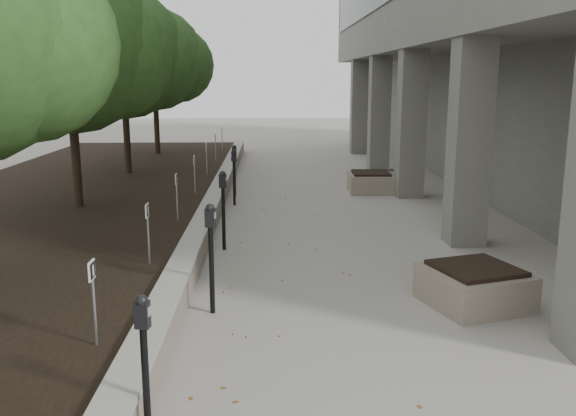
{
  "coord_description": "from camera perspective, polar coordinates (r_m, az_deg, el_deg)",
  "views": [
    {
      "loc": [
        -0.45,
        -5.78,
        3.25
      ],
      "look_at": [
        -0.12,
        5.71,
        0.81
      ],
      "focal_mm": 38.34,
      "sensor_mm": 36.0,
      "label": 1
    }
  ],
  "objects": [
    {
      "name": "ground",
      "position": [
        6.65,
        2.54,
        -17.27
      ],
      "size": [
        90.0,
        90.0,
        0.0
      ],
      "primitive_type": "plane",
      "color": "gray",
      "rests_on": "ground"
    },
    {
      "name": "retaining_wall",
      "position": [
        15.15,
        -6.83,
        0.49
      ],
      "size": [
        0.39,
        26.0,
        0.5
      ],
      "primitive_type": null,
      "color": "gray",
      "rests_on": "ground"
    },
    {
      "name": "planting_bed",
      "position": [
        15.92,
        -20.12,
        0.21
      ],
      "size": [
        7.0,
        26.0,
        0.4
      ],
      "primitive_type": "cube",
      "color": "black",
      "rests_on": "ground"
    },
    {
      "name": "crabapple_tree_3",
      "position": [
        14.45,
        -19.53,
        10.81
      ],
      "size": [
        4.6,
        4.0,
        5.44
      ],
      "primitive_type": null,
      "color": "#264C1D",
      "rests_on": "planting_bed"
    },
    {
      "name": "crabapple_tree_4",
      "position": [
        19.28,
        -14.98,
        11.21
      ],
      "size": [
        4.6,
        4.0,
        5.44
      ],
      "primitive_type": null,
      "color": "#264C1D",
      "rests_on": "planting_bed"
    },
    {
      "name": "crabapple_tree_5",
      "position": [
        24.18,
        -12.26,
        11.42
      ],
      "size": [
        4.6,
        4.0,
        5.44
      ],
      "primitive_type": null,
      "color": "#264C1D",
      "rests_on": "planting_bed"
    },
    {
      "name": "parking_sign_2",
      "position": [
        6.98,
        -17.55,
        -8.44
      ],
      "size": [
        0.04,
        0.22,
        0.96
      ],
      "primitive_type": null,
      "color": "black",
      "rests_on": "planting_bed"
    },
    {
      "name": "parking_sign_3",
      "position": [
        9.77,
        -12.83,
        -2.36
      ],
      "size": [
        0.04,
        0.22,
        0.96
      ],
      "primitive_type": null,
      "color": "black",
      "rests_on": "planting_bed"
    },
    {
      "name": "parking_sign_4",
      "position": [
        12.65,
        -10.26,
        1.0
      ],
      "size": [
        0.04,
        0.22,
        0.96
      ],
      "primitive_type": null,
      "color": "black",
      "rests_on": "planting_bed"
    },
    {
      "name": "parking_sign_5",
      "position": [
        15.58,
        -8.65,
        3.1
      ],
      "size": [
        0.04,
        0.22,
        0.96
      ],
      "primitive_type": null,
      "color": "black",
      "rests_on": "planting_bed"
    },
    {
      "name": "parking_sign_6",
      "position": [
        18.53,
        -7.55,
        4.54
      ],
      "size": [
        0.04,
        0.22,
        0.96
      ],
      "primitive_type": null,
      "color": "black",
      "rests_on": "planting_bed"
    },
    {
      "name": "parking_sign_7",
      "position": [
        21.5,
        -6.74,
        5.58
      ],
      "size": [
        0.04,
        0.22,
        0.96
      ],
      "primitive_type": null,
      "color": "black",
      "rests_on": "planting_bed"
    },
    {
      "name": "parking_sign_8",
      "position": [
        24.47,
        -6.13,
        6.36
      ],
      "size": [
        0.04,
        0.22,
        0.96
      ],
      "primitive_type": null,
      "color": "black",
      "rests_on": "planting_bed"
    },
    {
      "name": "parking_meter_1",
      "position": [
        5.68,
        -13.09,
        -14.7
      ],
      "size": [
        0.16,
        0.13,
        1.45
      ],
      "primitive_type": null,
      "rotation": [
        0.0,
        0.0,
        -0.19
      ],
      "color": "black",
      "rests_on": "ground"
    },
    {
      "name": "parking_meter_2",
      "position": [
        8.6,
        -7.12,
        -4.73
      ],
      "size": [
        0.17,
        0.14,
        1.57
      ],
      "primitive_type": null,
      "rotation": [
        0.0,
        0.0,
        -0.18
      ],
      "color": "black",
      "rests_on": "ground"
    },
    {
      "name": "parking_meter_3",
      "position": [
        11.76,
        -6.01,
        -0.25
      ],
      "size": [
        0.17,
        0.14,
        1.53
      ],
      "primitive_type": null,
      "rotation": [
        0.0,
        0.0,
        -0.21
      ],
      "color": "black",
      "rests_on": "ground"
    },
    {
      "name": "parking_meter_4",
      "position": [
        15.93,
        -5.02,
        2.83
      ],
      "size": [
        0.17,
        0.14,
        1.45
      ],
      "primitive_type": null,
      "rotation": [
        0.0,
        0.0,
        0.34
      ],
      "color": "black",
      "rests_on": "ground"
    },
    {
      "name": "parking_meter_5",
      "position": [
        17.32,
        -4.97,
        3.52
      ],
      "size": [
        0.15,
        0.11,
        1.42
      ],
      "primitive_type": null,
      "rotation": [
        0.0,
        0.0,
        -0.1
      ],
      "color": "black",
      "rests_on": "ground"
    },
    {
      "name": "planter_front",
      "position": [
        9.37,
        16.93,
        -6.91
      ],
      "size": [
        1.61,
        1.61,
        0.6
      ],
      "primitive_type": null,
      "rotation": [
        0.0,
        0.0,
        0.31
      ],
      "color": "gray",
      "rests_on": "ground"
    },
    {
      "name": "planter_back",
      "position": [
        17.97,
        7.67,
        2.42
      ],
      "size": [
        1.3,
        1.3,
        0.59
      ],
      "primitive_type": null,
      "rotation": [
        0.0,
        0.0,
        -0.03
      ],
      "color": "gray",
      "rests_on": "ground"
    },
    {
      "name": "berry_scatter",
      "position": [
        11.26,
        0.19,
        -4.71
      ],
      "size": [
        3.3,
        14.1,
        0.02
      ],
      "primitive_type": null,
      "color": "maroon",
      "rests_on": "ground"
    }
  ]
}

